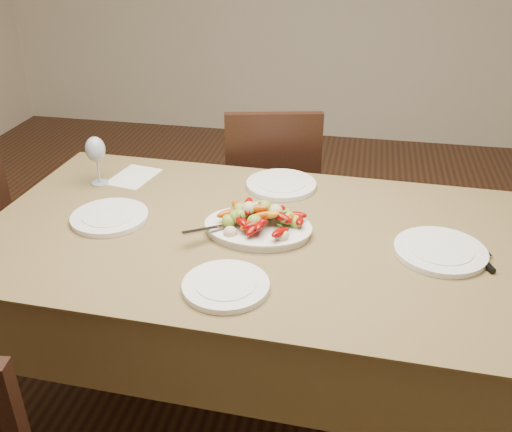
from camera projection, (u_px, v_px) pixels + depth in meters
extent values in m
plane|color=#371E10|center=(205.00, 386.00, 2.31)|extent=(6.00, 6.00, 0.00)
cube|color=brown|center=(256.00, 322.00, 2.08)|extent=(1.87, 1.10, 0.76)
ellipsoid|color=white|center=(258.00, 229.00, 1.89)|extent=(0.35, 0.27, 0.02)
cylinder|color=white|center=(110.00, 217.00, 1.97)|extent=(0.27, 0.27, 0.02)
cylinder|color=white|center=(440.00, 251.00, 1.77)|extent=(0.29, 0.29, 0.02)
cylinder|color=white|center=(281.00, 185.00, 2.20)|extent=(0.27, 0.27, 0.02)
cylinder|color=white|center=(226.00, 286.00, 1.61)|extent=(0.25, 0.25, 0.02)
cube|color=silver|center=(134.00, 177.00, 2.29)|extent=(0.18, 0.23, 0.00)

